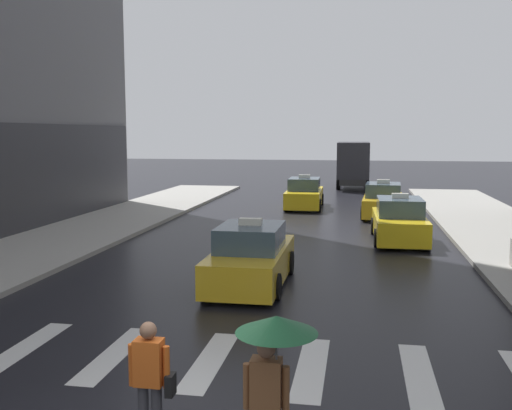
% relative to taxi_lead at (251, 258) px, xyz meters
% --- Properties ---
extents(crosswalk_markings, '(11.30, 2.80, 0.01)m').
position_rel_taxi_lead_xyz_m(crosswalk_markings, '(0.23, -5.26, -0.72)').
color(crosswalk_markings, silver).
rests_on(crosswalk_markings, ground).
extents(taxi_lead, '(1.94, 4.54, 1.80)m').
position_rel_taxi_lead_xyz_m(taxi_lead, '(0.00, 0.00, 0.00)').
color(taxi_lead, gold).
rests_on(taxi_lead, ground).
extents(taxi_second, '(1.99, 4.57, 1.80)m').
position_rel_taxi_lead_xyz_m(taxi_second, '(4.29, 7.16, 0.00)').
color(taxi_second, yellow).
rests_on(taxi_second, ground).
extents(taxi_third, '(2.11, 4.62, 1.80)m').
position_rel_taxi_lead_xyz_m(taxi_third, '(3.94, 13.60, 0.00)').
color(taxi_third, gold).
rests_on(taxi_third, ground).
extents(taxi_fourth, '(1.98, 4.57, 1.80)m').
position_rel_taxi_lead_xyz_m(taxi_fourth, '(-0.08, 16.20, 0.00)').
color(taxi_fourth, yellow).
rests_on(taxi_fourth, ground).
extents(box_truck, '(2.34, 7.56, 3.35)m').
position_rel_taxi_lead_xyz_m(box_truck, '(2.35, 28.31, 1.13)').
color(box_truck, '#2D2D2D').
rests_on(box_truck, ground).
extents(pedestrian_with_umbrella, '(0.96, 0.96, 1.94)m').
position_rel_taxi_lead_xyz_m(pedestrian_with_umbrella, '(1.83, -8.50, 0.79)').
color(pedestrian_with_umbrella, '#333338').
rests_on(pedestrian_with_umbrella, ground).
extents(pedestrian_with_handbag, '(0.60, 0.24, 1.65)m').
position_rel_taxi_lead_xyz_m(pedestrian_with_handbag, '(0.19, -8.14, 0.21)').
color(pedestrian_with_handbag, '#333338').
rests_on(pedestrian_with_handbag, ground).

